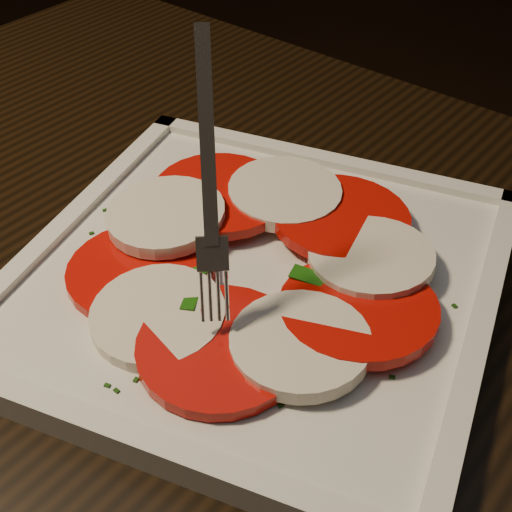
# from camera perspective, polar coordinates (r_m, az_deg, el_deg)

# --- Properties ---
(table) EXTENTS (1.25, 0.88, 0.75)m
(table) POSITION_cam_1_polar(r_m,az_deg,el_deg) (0.51, 2.67, -18.13)
(table) COLOR black
(table) RESTS_ON ground
(plate) EXTENTS (0.37, 0.37, 0.01)m
(plate) POSITION_cam_1_polar(r_m,az_deg,el_deg) (0.49, -0.00, -2.00)
(plate) COLOR silver
(plate) RESTS_ON table
(caprese_salad) EXTENTS (0.27, 0.26, 0.03)m
(caprese_salad) POSITION_cam_1_polar(r_m,az_deg,el_deg) (0.48, 0.01, -0.47)
(caprese_salad) COLOR #C30704
(caprese_salad) RESTS_ON plate
(fork) EXTENTS (0.07, 0.08, 0.16)m
(fork) POSITION_cam_1_polar(r_m,az_deg,el_deg) (0.41, -3.81, 6.85)
(fork) COLOR white
(fork) RESTS_ON caprese_salad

